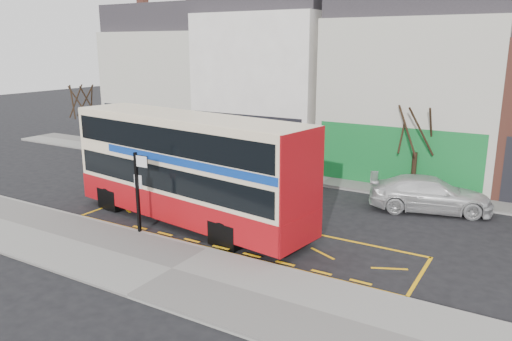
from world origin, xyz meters
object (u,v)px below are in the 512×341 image
Objects in this scene: street_tree_right at (418,117)px; bus_stop_post at (138,185)px; car_silver at (196,156)px; double_decker_bus at (188,167)px; car_grey at (272,171)px; street_tree_left at (81,93)px; car_white at (430,194)px.

bus_stop_post is at bearing -124.04° from street_tree_right.
car_silver is (-4.85, 9.79, -1.32)m from bus_stop_post.
street_tree_right reaches higher than bus_stop_post.
street_tree_right is at bearing 61.03° from double_decker_bus.
double_decker_bus is 2.06× the size of street_tree_right.
car_grey is at bearing -161.60° from street_tree_right.
double_decker_bus reaches higher than bus_stop_post.
car_silver is at bearing 134.05° from double_decker_bus.
street_tree_left is at bearing -179.92° from street_tree_right.
car_white is (13.78, -1.00, 0.06)m from car_silver.
street_tree_left is (-11.27, 1.41, 3.11)m from car_silver.
street_tree_right is (-1.33, 2.44, 3.04)m from car_white.
double_decker_bus is 2.05× the size of street_tree_left.
street_tree_right is at bearing 11.47° from car_white.
car_silver is at bearing 115.72° from bus_stop_post.
car_silver is 13.82m from car_white.
street_tree_left is at bearing 144.55° from bus_stop_post.
car_silver is 12.91m from street_tree_right.
car_white is 25.35m from street_tree_left.
double_decker_bus is at bearing 70.35° from bus_stop_post.
car_white is 0.94× the size of street_tree_right.
double_decker_bus is 9.63m from car_silver.
double_decker_bus is 11.50m from street_tree_right.
bus_stop_post is at bearing 163.26° from car_grey.
car_white is 4.12m from street_tree_right.
street_tree_left reaches higher than double_decker_bus.
car_grey is at bearing 71.47° from car_white.
bus_stop_post is 11.01m from car_silver.
car_grey is at bearing -7.45° from street_tree_left.
bus_stop_post is 0.74× the size of car_grey.
street_tree_left is 1.00× the size of street_tree_right.
car_grey is 7.77m from street_tree_right.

